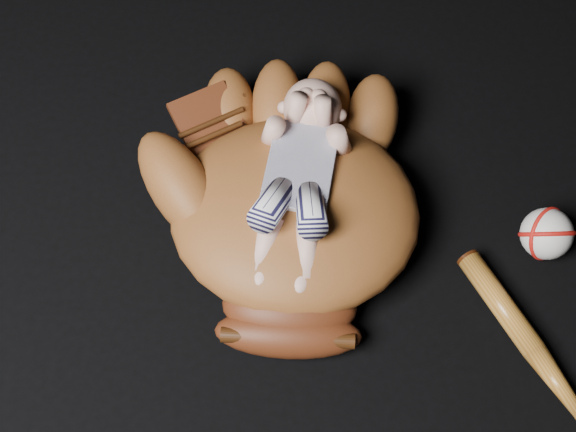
{
  "coord_description": "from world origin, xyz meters",
  "views": [
    {
      "loc": [
        -0.11,
        -0.55,
        1.12
      ],
      "look_at": [
        -0.07,
        0.07,
        0.09
      ],
      "focal_mm": 50.0,
      "sensor_mm": 36.0,
      "label": 1
    }
  ],
  "objects_px": {
    "baseball_glove": "(295,205)",
    "baseball": "(547,234)",
    "newborn_baby": "(297,182)",
    "baseball_bat": "(543,363)"
  },
  "relations": [
    {
      "from": "baseball_glove",
      "to": "baseball",
      "type": "relative_size",
      "value": 6.66
    },
    {
      "from": "newborn_baby",
      "to": "baseball_bat",
      "type": "xyz_separation_m",
      "value": [
        0.34,
        -0.26,
        -0.12
      ]
    },
    {
      "from": "baseball_glove",
      "to": "baseball_bat",
      "type": "xyz_separation_m",
      "value": [
        0.34,
        -0.25,
        -0.07
      ]
    },
    {
      "from": "newborn_baby",
      "to": "baseball_bat",
      "type": "distance_m",
      "value": 0.44
    },
    {
      "from": "baseball_glove",
      "to": "newborn_baby",
      "type": "relative_size",
      "value": 1.56
    },
    {
      "from": "newborn_baby",
      "to": "baseball_glove",
      "type": "bearing_deg",
      "value": -96.83
    },
    {
      "from": "baseball_glove",
      "to": "baseball_bat",
      "type": "bearing_deg",
      "value": -29.06
    },
    {
      "from": "baseball_glove",
      "to": "newborn_baby",
      "type": "bearing_deg",
      "value": 76.61
    },
    {
      "from": "newborn_baby",
      "to": "baseball",
      "type": "distance_m",
      "value": 0.4
    },
    {
      "from": "newborn_baby",
      "to": "baseball",
      "type": "height_order",
      "value": "newborn_baby"
    }
  ]
}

